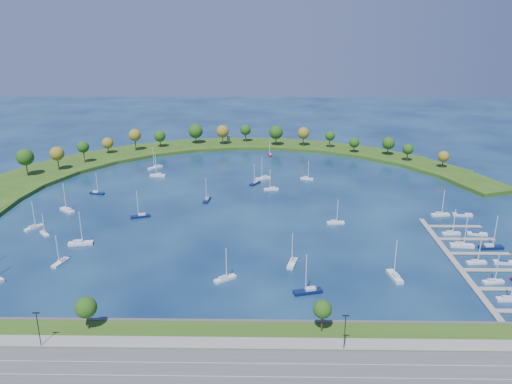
{
  "coord_description": "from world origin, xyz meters",
  "views": [
    {
      "loc": [
        8.81,
        -227.86,
        83.49
      ],
      "look_at": [
        5.0,
        5.0,
        4.0
      ],
      "focal_mm": 35.58,
      "sensor_mm": 36.0,
      "label": 1
    }
  ],
  "objects_px": {
    "moored_boat_11": "(140,215)",
    "docked_boat_7": "(491,247)",
    "moored_boat_5": "(67,210)",
    "docked_boat_0": "(508,298)",
    "moored_boat_3": "(308,291)",
    "docked_boat_10": "(440,214)",
    "docked_boat_4": "(476,261)",
    "moored_boat_16": "(44,233)",
    "docked_boat_11": "(462,214)",
    "moored_boat_0": "(292,262)",
    "docked_boat_9": "(477,233)",
    "moored_boat_17": "(255,183)",
    "moored_boat_19": "(335,222)",
    "moored_boat_4": "(207,199)",
    "moored_boat_6": "(395,276)",
    "dock_system": "(474,261)",
    "moored_boat_10": "(34,227)",
    "moored_boat_20": "(97,193)",
    "docked_boat_5": "(505,262)",
    "moored_boat_12": "(263,178)",
    "docked_boat_8": "(451,233)",
    "moored_boat_9": "(307,178)",
    "harbor_tower": "(228,139)",
    "moored_boat_13": "(270,154)",
    "moored_boat_15": "(155,167)",
    "moored_boat_8": "(80,242)",
    "moored_boat_14": "(60,261)",
    "docked_boat_2": "(493,281)",
    "moored_boat_21": "(158,175)",
    "docked_boat_6": "(462,245)",
    "moored_boat_7": "(225,278)"
  },
  "relations": [
    {
      "from": "moored_boat_11",
      "to": "docked_boat_7",
      "type": "xyz_separation_m",
      "value": [
        142.06,
        -30.25,
        0.04
      ]
    },
    {
      "from": "moored_boat_5",
      "to": "docked_boat_0",
      "type": "distance_m",
      "value": 182.86
    },
    {
      "from": "moored_boat_3",
      "to": "docked_boat_10",
      "type": "relative_size",
      "value": 1.14
    },
    {
      "from": "docked_boat_4",
      "to": "docked_boat_10",
      "type": "height_order",
      "value": "docked_boat_10"
    },
    {
      "from": "moored_boat_16",
      "to": "docked_boat_11",
      "type": "distance_m",
      "value": 180.39
    },
    {
      "from": "moored_boat_0",
      "to": "docked_boat_9",
      "type": "xyz_separation_m",
      "value": [
        76.81,
        27.74,
        -0.33
      ]
    },
    {
      "from": "moored_boat_17",
      "to": "docked_boat_9",
      "type": "relative_size",
      "value": 1.38
    },
    {
      "from": "docked_boat_4",
      "to": "docked_boat_9",
      "type": "relative_size",
      "value": 1.31
    },
    {
      "from": "moored_boat_3",
      "to": "moored_boat_5",
      "type": "height_order",
      "value": "moored_boat_3"
    },
    {
      "from": "moored_boat_17",
      "to": "moored_boat_19",
      "type": "xyz_separation_m",
      "value": [
        35.63,
        -54.5,
        -0.0
      ]
    },
    {
      "from": "moored_boat_4",
      "to": "moored_boat_16",
      "type": "relative_size",
      "value": 1.24
    },
    {
      "from": "docked_boat_4",
      "to": "moored_boat_4",
      "type": "bearing_deg",
      "value": 141.5
    },
    {
      "from": "moored_boat_6",
      "to": "docked_boat_4",
      "type": "xyz_separation_m",
      "value": [
        32.04,
        11.42,
        -0.09
      ]
    },
    {
      "from": "dock_system",
      "to": "moored_boat_10",
      "type": "relative_size",
      "value": 6.88
    },
    {
      "from": "moored_boat_20",
      "to": "docked_boat_5",
      "type": "distance_m",
      "value": 186.58
    },
    {
      "from": "moored_boat_11",
      "to": "docked_boat_11",
      "type": "distance_m",
      "value": 144.01
    },
    {
      "from": "moored_boat_12",
      "to": "docked_boat_8",
      "type": "bearing_deg",
      "value": 106.5
    },
    {
      "from": "moored_boat_3",
      "to": "moored_boat_9",
      "type": "height_order",
      "value": "moored_boat_3"
    },
    {
      "from": "docked_boat_8",
      "to": "docked_boat_11",
      "type": "relative_size",
      "value": 1.26
    },
    {
      "from": "moored_boat_0",
      "to": "moored_boat_6",
      "type": "height_order",
      "value": "moored_boat_6"
    },
    {
      "from": "harbor_tower",
      "to": "docked_boat_11",
      "type": "xyz_separation_m",
      "value": [
        113.89,
        -132.15,
        -3.79
      ]
    },
    {
      "from": "dock_system",
      "to": "moored_boat_19",
      "type": "xyz_separation_m",
      "value": [
        -45.58,
        35.98,
        0.53
      ]
    },
    {
      "from": "dock_system",
      "to": "moored_boat_13",
      "type": "bearing_deg",
      "value": 115.71
    },
    {
      "from": "moored_boat_12",
      "to": "docked_boat_10",
      "type": "relative_size",
      "value": 1.07
    },
    {
      "from": "moored_boat_15",
      "to": "docked_boat_5",
      "type": "xyz_separation_m",
      "value": [
        151.31,
        -120.64,
        -0.32
      ]
    },
    {
      "from": "moored_boat_12",
      "to": "docked_boat_8",
      "type": "relative_size",
      "value": 1.19
    },
    {
      "from": "harbor_tower",
      "to": "moored_boat_8",
      "type": "height_order",
      "value": "moored_boat_8"
    },
    {
      "from": "docked_boat_8",
      "to": "moored_boat_5",
      "type": "bearing_deg",
      "value": 165.86
    },
    {
      "from": "moored_boat_11",
      "to": "moored_boat_14",
      "type": "xyz_separation_m",
      "value": [
        -18.28,
        -45.4,
        -0.03
      ]
    },
    {
      "from": "moored_boat_14",
      "to": "docked_boat_4",
      "type": "bearing_deg",
      "value": 107.14
    },
    {
      "from": "moored_boat_3",
      "to": "moored_boat_14",
      "type": "relative_size",
      "value": 1.21
    },
    {
      "from": "moored_boat_4",
      "to": "moored_boat_20",
      "type": "relative_size",
      "value": 1.05
    },
    {
      "from": "moored_boat_13",
      "to": "moored_boat_16",
      "type": "height_order",
      "value": "moored_boat_13"
    },
    {
      "from": "moored_boat_15",
      "to": "moored_boat_4",
      "type": "bearing_deg",
      "value": 77.02
    },
    {
      "from": "moored_boat_12",
      "to": "docked_boat_2",
      "type": "height_order",
      "value": "moored_boat_12"
    },
    {
      "from": "moored_boat_14",
      "to": "moored_boat_6",
      "type": "bearing_deg",
      "value": 101.86
    },
    {
      "from": "moored_boat_8",
      "to": "moored_boat_13",
      "type": "distance_m",
      "value": 157.4
    },
    {
      "from": "docked_boat_11",
      "to": "moored_boat_11",
      "type": "bearing_deg",
      "value": -171.66
    },
    {
      "from": "moored_boat_19",
      "to": "docked_boat_2",
      "type": "relative_size",
      "value": 1.04
    },
    {
      "from": "moored_boat_13",
      "to": "moored_boat_10",
      "type": "bearing_deg",
      "value": 129.13
    },
    {
      "from": "docked_boat_0",
      "to": "docked_boat_2",
      "type": "height_order",
      "value": "docked_boat_0"
    },
    {
      "from": "moored_boat_3",
      "to": "docked_boat_9",
      "type": "relative_size",
      "value": 1.71
    },
    {
      "from": "harbor_tower",
      "to": "moored_boat_10",
      "type": "bearing_deg",
      "value": -115.53
    },
    {
      "from": "moored_boat_21",
      "to": "docked_boat_8",
      "type": "xyz_separation_m",
      "value": [
        136.21,
        -79.0,
        -0.05
      ]
    },
    {
      "from": "docked_boat_6",
      "to": "moored_boat_21",
      "type": "bearing_deg",
      "value": 152.07
    },
    {
      "from": "harbor_tower",
      "to": "docked_boat_2",
      "type": "height_order",
      "value": "docked_boat_2"
    },
    {
      "from": "moored_boat_16",
      "to": "moored_boat_4",
      "type": "bearing_deg",
      "value": 81.81
    },
    {
      "from": "moored_boat_4",
      "to": "moored_boat_17",
      "type": "xyz_separation_m",
      "value": [
        22.87,
        26.72,
        -0.01
      ]
    },
    {
      "from": "moored_boat_13",
      "to": "docked_boat_8",
      "type": "xyz_separation_m",
      "value": [
        72.92,
        -125.83,
        0.02
      ]
    },
    {
      "from": "moored_boat_6",
      "to": "moored_boat_7",
      "type": "xyz_separation_m",
      "value": [
        -57.7,
        -2.34,
        -0.06
      ]
    }
  ]
}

